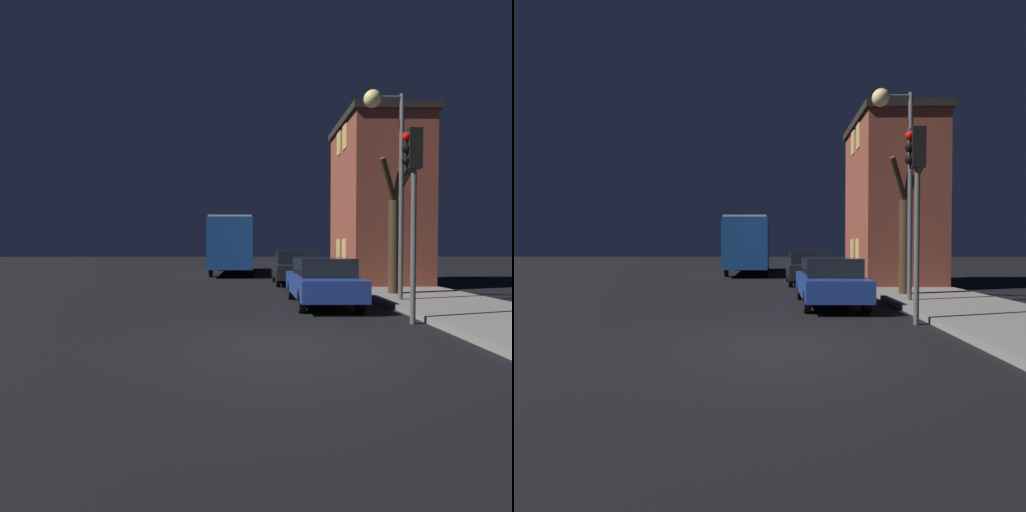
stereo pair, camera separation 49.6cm
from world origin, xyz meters
TOP-DOWN VIEW (x-y plane):
  - ground_plane at (0.00, 0.00)m, footprint 120.00×120.00m
  - brick_building at (5.26, 11.11)m, footprint 3.53×5.16m
  - streetlamp at (3.48, 4.89)m, footprint 1.23×0.53m
  - traffic_light at (3.05, 1.83)m, footprint 0.43×0.24m
  - bare_tree at (4.32, 6.40)m, footprint 1.16×1.04m
  - bus at (-1.68, 19.02)m, footprint 2.52×9.32m
  - car_near_lane at (1.53, 4.71)m, footprint 1.73×4.19m
  - car_mid_lane at (1.47, 11.36)m, footprint 1.86×3.96m

SIDE VIEW (x-z plane):
  - ground_plane at x=0.00m, z-range 0.00..0.00m
  - car_near_lane at x=1.53m, z-range 0.04..1.46m
  - car_mid_lane at x=1.47m, z-range 0.03..1.57m
  - bus at x=-1.68m, z-range 0.34..3.83m
  - bare_tree at x=4.32m, z-range -0.01..4.53m
  - traffic_light at x=3.05m, z-range 0.96..5.37m
  - brick_building at x=5.26m, z-range 0.17..7.54m
  - streetlamp at x=3.48m, z-range 1.74..8.05m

